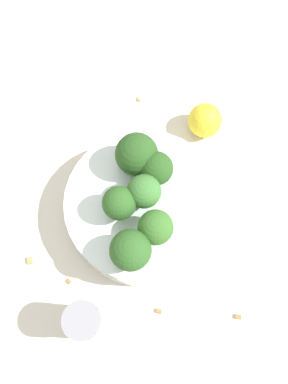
{
  "coord_description": "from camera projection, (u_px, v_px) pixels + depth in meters",
  "views": [
    {
      "loc": [
        0.06,
        0.13,
        0.45
      ],
      "look_at": [
        0.0,
        0.0,
        0.07
      ],
      "focal_mm": 35.0,
      "sensor_mm": 36.0,
      "label": 1
    }
  ],
  "objects": [
    {
      "name": "almond_crumb_0",
      "position": [
        68.0,
        281.0,
        0.43
      ],
      "size": [
        0.01,
        0.01,
        0.01
      ],
      "primitive_type": "cube",
      "rotation": [
        0.0,
        0.0,
        5.04
      ],
      "color": "olive",
      "rests_on": "ground_plane"
    },
    {
      "name": "broccoli_floret_5",
      "position": [
        156.0,
        228.0,
        0.39
      ],
      "size": [
        0.04,
        0.04,
        0.04
      ],
      "color": "#84AD66",
      "rests_on": "bowl"
    },
    {
      "name": "ground_plane",
      "position": [
        144.0,
        212.0,
        0.47
      ],
      "size": [
        3.0,
        3.0,
        0.0
      ],
      "primitive_type": "plane",
      "color": "beige"
    },
    {
      "name": "pepper_shaker",
      "position": [
        86.0,
        321.0,
        0.39
      ],
      "size": [
        0.04,
        0.04,
        0.07
      ],
      "color": "#B2B7BC",
      "rests_on": "ground_plane"
    },
    {
      "name": "almond_crumb_1",
      "position": [
        159.0,
        311.0,
        0.42
      ],
      "size": [
        0.01,
        0.01,
        0.01
      ],
      "primitive_type": "cube",
      "rotation": [
        0.0,
        0.0,
        5.6
      ],
      "color": "olive",
      "rests_on": "ground_plane"
    },
    {
      "name": "almond_crumb_4",
      "position": [
        29.0,
        260.0,
        0.44
      ],
      "size": [
        0.01,
        0.01,
        0.01
      ],
      "primitive_type": "cube",
      "rotation": [
        0.0,
        0.0,
        1.38
      ],
      "color": "tan",
      "rests_on": "ground_plane"
    },
    {
      "name": "almond_crumb_3",
      "position": [
        238.0,
        317.0,
        0.42
      ],
      "size": [
        0.01,
        0.01,
        0.01
      ],
      "primitive_type": "cube",
      "rotation": [
        0.0,
        0.0,
        2.56
      ],
      "color": "olive",
      "rests_on": "ground_plane"
    },
    {
      "name": "almond_crumb_2",
      "position": [
        139.0,
        99.0,
        0.52
      ],
      "size": [
        0.01,
        0.01,
        0.01
      ],
      "primitive_type": "cube",
      "rotation": [
        0.0,
        0.0,
        4.17
      ],
      "color": "tan",
      "rests_on": "ground_plane"
    },
    {
      "name": "bowl",
      "position": [
        144.0,
        207.0,
        0.45
      ],
      "size": [
        0.18,
        0.18,
        0.05
      ],
      "primitive_type": "cylinder",
      "color": "silver",
      "rests_on": "ground_plane"
    },
    {
      "name": "broccoli_floret_2",
      "position": [
        156.0,
        169.0,
        0.41
      ],
      "size": [
        0.04,
        0.04,
        0.04
      ],
      "color": "#7A9E5B",
      "rests_on": "bowl"
    },
    {
      "name": "broccoli_floret_0",
      "position": [
        142.0,
        190.0,
        0.4
      ],
      "size": [
        0.04,
        0.04,
        0.05
      ],
      "color": "#84AD66",
      "rests_on": "bowl"
    },
    {
      "name": "broccoli_floret_4",
      "position": [
        137.0,
        155.0,
        0.42
      ],
      "size": [
        0.05,
        0.05,
        0.05
      ],
      "color": "#84AD66",
      "rests_on": "bowl"
    },
    {
      "name": "broccoli_floret_3",
      "position": [
        118.0,
        200.0,
        0.4
      ],
      "size": [
        0.04,
        0.04,
        0.05
      ],
      "color": "#84AD66",
      "rests_on": "bowl"
    },
    {
      "name": "lemon_wedge",
      "position": [
        205.0,
        120.0,
        0.49
      ],
      "size": [
        0.04,
        0.04,
        0.04
      ],
      "primitive_type": "sphere",
      "color": "yellow",
      "rests_on": "ground_plane"
    },
    {
      "name": "broccoli_floret_1",
      "position": [
        130.0,
        250.0,
        0.38
      ],
      "size": [
        0.04,
        0.04,
        0.05
      ],
      "color": "#84AD66",
      "rests_on": "bowl"
    }
  ]
}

